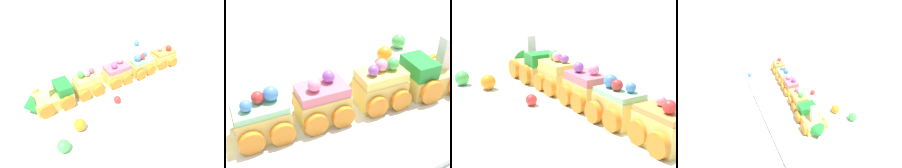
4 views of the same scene
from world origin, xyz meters
TOP-DOWN VIEW (x-y plane):
  - ground_plane at (0.00, 0.00)m, footprint 10.00×10.00m
  - display_board at (0.00, 0.00)m, footprint 0.81×0.38m
  - cake_train_locomotive at (0.17, -0.06)m, footprint 0.13×0.09m
  - cake_car_lemon at (0.06, -0.05)m, footprint 0.08×0.07m
  - cake_car_strawberry at (-0.03, -0.04)m, footprint 0.08×0.07m
  - cake_car_mint at (-0.12, -0.03)m, footprint 0.08×0.07m
  - cake_car_caramel at (-0.21, -0.02)m, footprint 0.08×0.07m
  - gumball_blue at (-0.23, -0.17)m, footprint 0.02×0.02m
  - gumball_green at (0.21, 0.09)m, footprint 0.03×0.03m
  - gumball_orange at (0.15, 0.06)m, footprint 0.03×0.03m
  - gumball_red at (0.02, 0.04)m, footprint 0.02×0.02m

SIDE VIEW (x-z plane):
  - ground_plane at x=0.00m, z-range 0.00..0.00m
  - display_board at x=0.00m, z-range 0.00..0.01m
  - gumball_red at x=0.02m, z-range 0.01..0.03m
  - gumball_blue at x=-0.23m, z-range 0.01..0.03m
  - gumball_green at x=0.21m, z-range 0.01..0.04m
  - gumball_orange at x=0.15m, z-range 0.01..0.04m
  - cake_car_caramel at x=-0.21m, z-range 0.00..0.07m
  - cake_train_locomotive at x=0.17m, z-range -0.01..0.08m
  - cake_car_mint at x=-0.12m, z-range 0.00..0.08m
  - cake_car_strawberry at x=-0.03m, z-range 0.00..0.08m
  - cake_car_lemon at x=0.06m, z-range 0.00..0.08m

